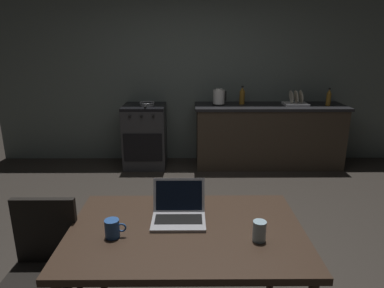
{
  "coord_description": "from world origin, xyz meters",
  "views": [
    {
      "loc": [
        0.03,
        -2.71,
        1.78
      ],
      "look_at": [
        0.05,
        0.63,
        0.78
      ],
      "focal_mm": 32.08,
      "sensor_mm": 36.0,
      "label": 1
    }
  ],
  "objects_px": {
    "stove_oven": "(145,136)",
    "laptop": "(179,213)",
    "bottle": "(329,97)",
    "chair": "(42,265)",
    "bottle_b": "(242,96)",
    "dining_table": "(186,239)",
    "coffee_mug": "(113,228)",
    "electric_kettle": "(219,97)",
    "frying_pan": "(147,104)",
    "drinking_glass": "(259,231)",
    "dish_rack": "(296,102)"
  },
  "relations": [
    {
      "from": "stove_oven",
      "to": "bottle",
      "type": "distance_m",
      "value": 2.69
    },
    {
      "from": "coffee_mug",
      "to": "drinking_glass",
      "type": "bearing_deg",
      "value": -2.8
    },
    {
      "from": "dining_table",
      "to": "drinking_glass",
      "type": "bearing_deg",
      "value": -17.27
    },
    {
      "from": "stove_oven",
      "to": "frying_pan",
      "type": "relative_size",
      "value": 2.33
    },
    {
      "from": "electric_kettle",
      "to": "bottle",
      "type": "bearing_deg",
      "value": -1.84
    },
    {
      "from": "dining_table",
      "to": "dish_rack",
      "type": "bearing_deg",
      "value": 63.61
    },
    {
      "from": "dining_table",
      "to": "dish_rack",
      "type": "xyz_separation_m",
      "value": [
        1.55,
        3.11,
        0.28
      ]
    },
    {
      "from": "chair",
      "to": "electric_kettle",
      "type": "distance_m",
      "value": 3.43
    },
    {
      "from": "dish_rack",
      "to": "coffee_mug",
      "type": "bearing_deg",
      "value": -121.35
    },
    {
      "from": "frying_pan",
      "to": "dish_rack",
      "type": "xyz_separation_m",
      "value": [
        2.13,
        0.03,
        0.02
      ]
    },
    {
      "from": "chair",
      "to": "coffee_mug",
      "type": "distance_m",
      "value": 0.53
    },
    {
      "from": "stove_oven",
      "to": "dining_table",
      "type": "xyz_separation_m",
      "value": [
        0.63,
        -3.11,
        0.22
      ]
    },
    {
      "from": "laptop",
      "to": "electric_kettle",
      "type": "relative_size",
      "value": 1.37
    },
    {
      "from": "bottle",
      "to": "bottle_b",
      "type": "height_order",
      "value": "bottle_b"
    },
    {
      "from": "dining_table",
      "to": "electric_kettle",
      "type": "distance_m",
      "value": 3.16
    },
    {
      "from": "stove_oven",
      "to": "dining_table",
      "type": "bearing_deg",
      "value": -78.52
    },
    {
      "from": "dish_rack",
      "to": "bottle_b",
      "type": "height_order",
      "value": "bottle_b"
    },
    {
      "from": "electric_kettle",
      "to": "drinking_glass",
      "type": "height_order",
      "value": "electric_kettle"
    },
    {
      "from": "dining_table",
      "to": "laptop",
      "type": "bearing_deg",
      "value": 113.03
    },
    {
      "from": "chair",
      "to": "bottle_b",
      "type": "distance_m",
      "value": 3.64
    },
    {
      "from": "dining_table",
      "to": "chair",
      "type": "bearing_deg",
      "value": -178.74
    },
    {
      "from": "stove_oven",
      "to": "frying_pan",
      "type": "distance_m",
      "value": 0.48
    },
    {
      "from": "electric_kettle",
      "to": "dining_table",
      "type": "bearing_deg",
      "value": -98.06
    },
    {
      "from": "coffee_mug",
      "to": "dish_rack",
      "type": "distance_m",
      "value": 3.75
    },
    {
      "from": "chair",
      "to": "bottle_b",
      "type": "bearing_deg",
      "value": 73.94
    },
    {
      "from": "stove_oven",
      "to": "laptop",
      "type": "relative_size",
      "value": 2.84
    },
    {
      "from": "chair",
      "to": "bottle_b",
      "type": "xyz_separation_m",
      "value": [
        1.64,
        3.21,
        0.51
      ]
    },
    {
      "from": "stove_oven",
      "to": "bottle_b",
      "type": "distance_m",
      "value": 1.53
    },
    {
      "from": "frying_pan",
      "to": "drinking_glass",
      "type": "distance_m",
      "value": 3.36
    },
    {
      "from": "laptop",
      "to": "electric_kettle",
      "type": "distance_m",
      "value": 3.06
    },
    {
      "from": "drinking_glass",
      "to": "dish_rack",
      "type": "bearing_deg",
      "value": 70.48
    },
    {
      "from": "dining_table",
      "to": "coffee_mug",
      "type": "xyz_separation_m",
      "value": [
        -0.4,
        -0.08,
        0.12
      ]
    },
    {
      "from": "chair",
      "to": "coffee_mug",
      "type": "relative_size",
      "value": 7.48
    },
    {
      "from": "laptop",
      "to": "drinking_glass",
      "type": "relative_size",
      "value": 2.83
    },
    {
      "from": "dining_table",
      "to": "electric_kettle",
      "type": "bearing_deg",
      "value": 81.94
    },
    {
      "from": "stove_oven",
      "to": "coffee_mug",
      "type": "relative_size",
      "value": 7.58
    },
    {
      "from": "chair",
      "to": "drinking_glass",
      "type": "distance_m",
      "value": 1.28
    },
    {
      "from": "stove_oven",
      "to": "dish_rack",
      "type": "xyz_separation_m",
      "value": [
        2.18,
        0.0,
        0.5
      ]
    },
    {
      "from": "dish_rack",
      "to": "bottle_b",
      "type": "bearing_deg",
      "value": 173.99
    },
    {
      "from": "bottle",
      "to": "frying_pan",
      "type": "relative_size",
      "value": 0.64
    },
    {
      "from": "dish_rack",
      "to": "drinking_glass",
      "type": "bearing_deg",
      "value": -109.52
    },
    {
      "from": "coffee_mug",
      "to": "laptop",
      "type": "bearing_deg",
      "value": 28.15
    },
    {
      "from": "chair",
      "to": "bottle_b",
      "type": "height_order",
      "value": "bottle_b"
    },
    {
      "from": "stove_oven",
      "to": "laptop",
      "type": "xyz_separation_m",
      "value": [
        0.59,
        -3.01,
        0.34
      ]
    },
    {
      "from": "stove_oven",
      "to": "dining_table",
      "type": "height_order",
      "value": "stove_oven"
    },
    {
      "from": "chair",
      "to": "laptop",
      "type": "relative_size",
      "value": 2.8
    },
    {
      "from": "laptop",
      "to": "dining_table",
      "type": "bearing_deg",
      "value": -69.89
    },
    {
      "from": "frying_pan",
      "to": "dish_rack",
      "type": "distance_m",
      "value": 2.13
    },
    {
      "from": "laptop",
      "to": "bottle",
      "type": "distance_m",
      "value": 3.6
    },
    {
      "from": "chair",
      "to": "bottle",
      "type": "xyz_separation_m",
      "value": [
        2.84,
        3.08,
        0.51
      ]
    }
  ]
}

